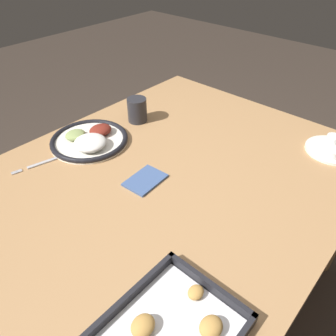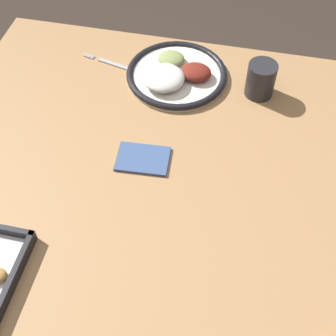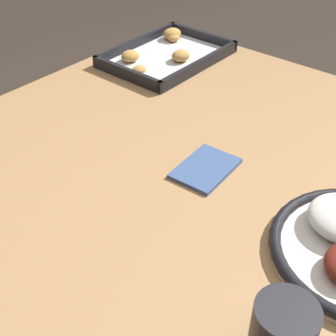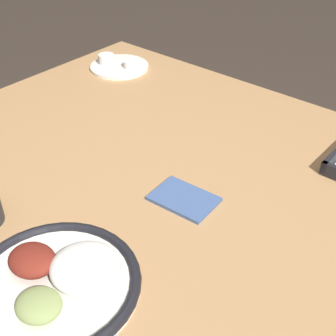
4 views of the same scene
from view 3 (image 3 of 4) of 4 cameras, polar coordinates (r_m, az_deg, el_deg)
dining_table at (r=0.93m, az=-0.87°, el=-6.10°), size 1.30×1.06×0.70m
baking_tray at (r=1.36m, az=-0.25°, el=13.70°), size 0.34×0.24×0.04m
drinking_cup at (r=0.62m, az=13.72°, el=-19.16°), size 0.08×0.08×0.10m
napkin at (r=0.92m, az=4.59°, el=-0.03°), size 0.14×0.10×0.01m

